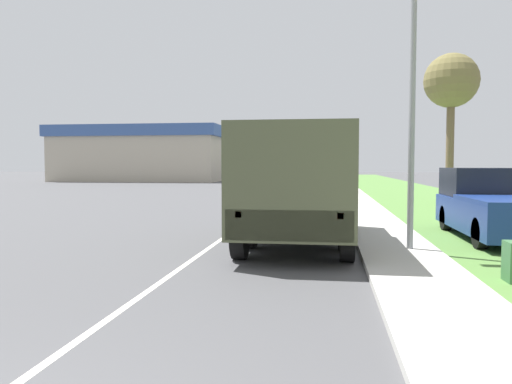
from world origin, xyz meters
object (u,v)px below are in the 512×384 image
object	(u,v)px
car_second_ahead	(308,182)
lamp_post	(402,80)
pickup_truck	(492,206)
car_nearest_ahead	(313,191)
car_third_ahead	(318,177)
military_truck	(298,181)

from	to	relation	value
car_second_ahead	lamp_post	bearing A→B (deg)	-83.00
pickup_truck	car_nearest_ahead	bearing A→B (deg)	117.23
car_third_ahead	lamp_post	xyz separation A→B (m)	(2.60, -40.76, 3.21)
car_third_ahead	pickup_truck	size ratio (longest dim) A/B	0.76
military_truck	pickup_truck	xyz separation A→B (m)	(5.26, 2.02, -0.73)
car_nearest_ahead	lamp_post	size ratio (longest dim) A/B	0.73
car_second_ahead	car_third_ahead	size ratio (longest dim) A/B	1.04
military_truck	lamp_post	xyz separation A→B (m)	(2.38, -0.84, 2.32)
car_third_ahead	car_second_ahead	bearing A→B (deg)	-91.76
car_nearest_ahead	car_third_ahead	distance (m)	27.72
military_truck	car_nearest_ahead	size ratio (longest dim) A/B	1.42
military_truck	car_nearest_ahead	distance (m)	12.23
military_truck	car_second_ahead	xyz separation A→B (m)	(-0.70, 24.28, -0.91)
car_nearest_ahead	car_third_ahead	xyz separation A→B (m)	(-0.24, 27.72, 0.01)
military_truck	car_third_ahead	world-z (taller)	military_truck
car_second_ahead	car_third_ahead	distance (m)	15.64
car_nearest_ahead	lamp_post	distance (m)	13.64
car_nearest_ahead	car_third_ahead	bearing A→B (deg)	90.50
lamp_post	military_truck	bearing A→B (deg)	160.52
pickup_truck	lamp_post	xyz separation A→B (m)	(-2.87, -2.86, 3.05)
car_nearest_ahead	car_second_ahead	size ratio (longest dim) A/B	1.10
military_truck	car_second_ahead	distance (m)	24.31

